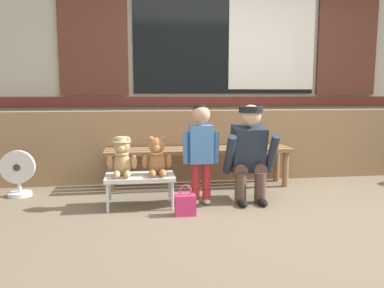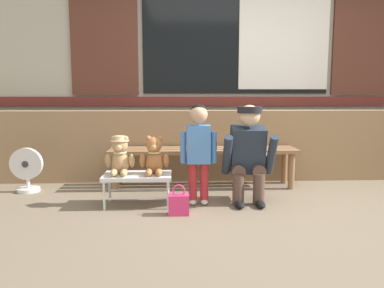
{
  "view_description": "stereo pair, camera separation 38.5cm",
  "coord_description": "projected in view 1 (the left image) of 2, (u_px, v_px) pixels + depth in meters",
  "views": [
    {
      "loc": [
        -1.18,
        -3.15,
        1.07
      ],
      "look_at": [
        -0.62,
        0.63,
        0.55
      ],
      "focal_mm": 35.89,
      "sensor_mm": 36.0,
      "label": 1
    },
    {
      "loc": [
        -0.79,
        -3.19,
        1.07
      ],
      "look_at": [
        -0.62,
        0.63,
        0.55
      ],
      "focal_mm": 35.89,
      "sensor_mm": 36.0,
      "label": 2
    }
  ],
  "objects": [
    {
      "name": "ground_plane",
      "position": [
        272.0,
        213.0,
        3.4
      ],
      "size": [
        60.0,
        60.0,
        0.0
      ],
      "primitive_type": "plane",
      "color": "#756651"
    },
    {
      "name": "floor_fan",
      "position": [
        18.0,
        174.0,
        3.93
      ],
      "size": [
        0.34,
        0.24,
        0.48
      ],
      "color": "silver",
      "rests_on": "ground"
    },
    {
      "name": "teddy_bear_plain",
      "position": [
        157.0,
        157.0,
        3.57
      ],
      "size": [
        0.28,
        0.26,
        0.36
      ],
      "color": "#A86B3D",
      "rests_on": "small_display_bench"
    },
    {
      "name": "small_display_bench",
      "position": [
        140.0,
        179.0,
        3.57
      ],
      "size": [
        0.64,
        0.36,
        0.3
      ],
      "color": "silver",
      "rests_on": "ground"
    },
    {
      "name": "adult_crouching",
      "position": [
        250.0,
        153.0,
        3.73
      ],
      "size": [
        0.5,
        0.49,
        0.95
      ],
      "color": "brown",
      "rests_on": "ground"
    },
    {
      "name": "shop_facade",
      "position": [
        224.0,
        41.0,
        5.08
      ],
      "size": [
        8.34,
        0.26,
        3.45
      ],
      "color": "#B7B2A3",
      "rests_on": "ground"
    },
    {
      "name": "child_standing",
      "position": [
        201.0,
        143.0,
        3.62
      ],
      "size": [
        0.35,
        0.18,
        0.96
      ],
      "color": "#B7282D",
      "rests_on": "ground"
    },
    {
      "name": "handbag_on_ground",
      "position": [
        185.0,
        204.0,
        3.35
      ],
      "size": [
        0.18,
        0.11,
        0.27
      ],
      "color": "#E53370",
      "rests_on": "ground"
    },
    {
      "name": "wooden_bench_long",
      "position": [
        199.0,
        154.0,
        4.32
      ],
      "size": [
        2.1,
        0.4,
        0.44
      ],
      "color": "#8E6642",
      "rests_on": "ground"
    },
    {
      "name": "teddy_bear_with_hat",
      "position": [
        122.0,
        157.0,
        3.53
      ],
      "size": [
        0.28,
        0.27,
        0.36
      ],
      "color": "tan",
      "rests_on": "small_display_bench"
    },
    {
      "name": "brick_low_wall",
      "position": [
        232.0,
        145.0,
        4.74
      ],
      "size": [
        8.17,
        0.25,
        0.85
      ],
      "primitive_type": "cube",
      "color": "#997551",
      "rests_on": "ground"
    }
  ]
}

